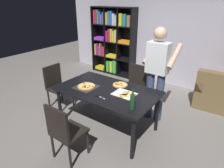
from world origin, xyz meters
The scene contains 13 objects.
ground_plane centered at (0.00, 0.00, 0.00)m, with size 12.00×12.00×0.00m, color gray.
back_wall centered at (0.00, 2.60, 1.40)m, with size 6.40×0.10×2.80m, color #BCB7C6.
dining_table centered at (0.00, 0.00, 0.68)m, with size 1.71×1.00×0.75m.
chair_near_camera centered at (0.00, -0.98, 0.51)m, with size 0.42×0.42×0.90m.
chair_far_side centered at (0.00, 0.98, 0.51)m, with size 0.42×0.42×0.90m.
chair_left_end centered at (-1.34, 0.00, 0.51)m, with size 0.42×0.42×0.90m.
bookshelf centered at (-1.58, 2.38, 1.01)m, with size 1.40×0.35×1.95m.
person_serving_pizza centered at (0.56, 0.76, 1.00)m, with size 0.55×0.54×1.75m.
pepperoni_pizza_on_tray centered at (-0.35, -0.14, 0.77)m, with size 0.36×0.36×0.04m.
pizza_slices_on_towel centered at (0.36, 0.02, 0.76)m, with size 0.36×0.30×0.03m.
wine_bottle centered at (0.67, -0.29, 0.87)m, with size 0.07×0.07×0.32m.
kitchen_scissors centered at (0.06, -0.28, 0.76)m, with size 0.20×0.09×0.01m.
second_pizza_plain centered at (0.08, 0.28, 0.76)m, with size 0.27×0.27×0.03m.
Camera 1 is at (1.85, -2.41, 2.20)m, focal length 31.71 mm.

